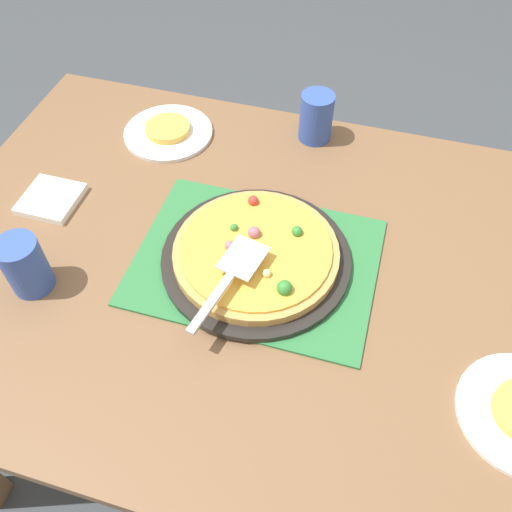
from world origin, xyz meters
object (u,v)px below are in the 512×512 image
at_px(plate_far_right, 168,133).
at_px(pizza_server, 230,276).
at_px(pizza_pan, 256,258).
at_px(pizza, 256,252).
at_px(served_slice_right, 168,128).
at_px(cup_near, 316,117).
at_px(cup_far, 25,265).
at_px(napkin_stack, 51,199).

relative_size(plate_far_right, pizza_server, 0.94).
xyz_separation_m(pizza_pan, pizza_server, (0.02, 0.10, 0.06)).
height_order(pizza, pizza_server, pizza_server).
bearing_deg(pizza_server, served_slice_right, -54.59).
height_order(plate_far_right, served_slice_right, served_slice_right).
bearing_deg(plate_far_right, cup_near, -165.51).
xyz_separation_m(cup_near, cup_far, (0.43, 0.59, 0.00)).
xyz_separation_m(pizza, cup_near, (-0.03, -0.42, 0.03)).
distance_m(pizza, pizza_server, 0.10).
height_order(pizza_pan, pizza, pizza).
distance_m(served_slice_right, napkin_stack, 0.33).
bearing_deg(served_slice_right, pizza_server, 125.41).
relative_size(pizza_pan, served_slice_right, 3.45).
relative_size(cup_near, cup_far, 1.00).
distance_m(plate_far_right, served_slice_right, 0.01).
height_order(pizza_pan, pizza_server, pizza_server).
height_order(served_slice_right, napkin_stack, served_slice_right).
height_order(pizza_pan, cup_far, cup_far).
relative_size(pizza_pan, pizza_server, 1.62).
bearing_deg(served_slice_right, napkin_stack, 60.98).
relative_size(plate_far_right, napkin_stack, 1.83).
distance_m(pizza_pan, cup_near, 0.42).
distance_m(pizza_pan, pizza_server, 0.11).
relative_size(pizza_pan, cup_near, 3.17).
bearing_deg(cup_far, pizza, -156.76).
xyz_separation_m(pizza_pan, cup_near, (-0.03, -0.42, 0.05)).
relative_size(pizza, cup_near, 2.75).
distance_m(plate_far_right, cup_far, 0.51).
bearing_deg(plate_far_right, pizza_pan, 134.43).
xyz_separation_m(cup_far, pizza_server, (-0.38, -0.08, 0.01)).
bearing_deg(pizza_server, pizza, -102.69).
xyz_separation_m(pizza_pan, plate_far_right, (0.32, -0.33, -0.01)).
xyz_separation_m(pizza_pan, pizza, (-0.00, -0.00, 0.02)).
bearing_deg(served_slice_right, pizza_pan, 134.43).
bearing_deg(pizza_pan, pizza, -177.72).
distance_m(pizza_server, napkin_stack, 0.49).
height_order(served_slice_right, cup_near, cup_near).
height_order(pizza, plate_far_right, pizza).
height_order(pizza, served_slice_right, pizza).
height_order(pizza, napkin_stack, pizza).
xyz_separation_m(plate_far_right, napkin_stack, (0.16, 0.29, 0.00)).
distance_m(pizza, served_slice_right, 0.46).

